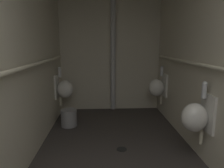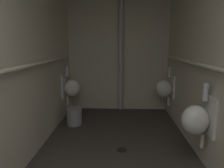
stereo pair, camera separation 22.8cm
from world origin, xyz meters
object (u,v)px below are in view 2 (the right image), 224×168
at_px(urinal_right_far, 165,88).
at_px(waste_bin, 74,116).
at_px(floor_drain, 122,150).
at_px(standpipe_back_wall, 121,48).
at_px(urinal_left_mid, 71,88).
at_px(urinal_right_mid, 197,119).

distance_m(urinal_right_far, waste_bin, 1.78).
distance_m(urinal_right_far, floor_drain, 1.64).
xyz_separation_m(floor_drain, waste_bin, (-0.85, 0.87, 0.14)).
bearing_deg(standpipe_back_wall, urinal_left_mid, -154.26).
height_order(urinal_left_mid, urinal_right_far, same).
bearing_deg(standpipe_back_wall, urinal_right_far, -27.44).
distance_m(urinal_right_mid, urinal_right_far, 1.65).
relative_size(floor_drain, waste_bin, 0.47).
bearing_deg(waste_bin, urinal_left_mid, 109.29).
bearing_deg(urinal_left_mid, urinal_right_far, 0.64).
relative_size(urinal_left_mid, urinal_right_mid, 1.00).
bearing_deg(waste_bin, floor_drain, -45.70).
bearing_deg(urinal_right_far, standpipe_back_wall, 152.56).
bearing_deg(urinal_right_far, urinal_right_mid, -90.00).
xyz_separation_m(urinal_right_mid, urinal_right_far, (0.00, 1.65, 0.00)).
distance_m(urinal_left_mid, floor_drain, 1.71).
bearing_deg(urinal_right_far, waste_bin, -166.01).
distance_m(urinal_left_mid, urinal_right_mid, 2.44).
bearing_deg(standpipe_back_wall, floor_drain, -89.14).
xyz_separation_m(urinal_right_far, standpipe_back_wall, (-0.85, 0.44, 0.75)).
height_order(urinal_right_mid, urinal_right_far, same).
relative_size(urinal_right_far, standpipe_back_wall, 0.29).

